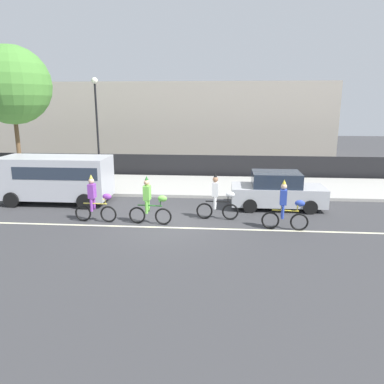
{
  "coord_description": "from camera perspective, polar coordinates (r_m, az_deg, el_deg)",
  "views": [
    {
      "loc": [
        2.25,
        -13.9,
        4.68
      ],
      "look_at": [
        0.98,
        1.2,
        1.0
      ],
      "focal_mm": 35.0,
      "sensor_mm": 36.0,
      "label": 1
    }
  ],
  "objects": [
    {
      "name": "fence_line",
      "position": [
        23.74,
        -0.71,
        4.0
      ],
      "size": [
        40.0,
        0.08,
        1.4
      ],
      "primitive_type": "cube",
      "color": "black",
      "rests_on": "ground"
    },
    {
      "name": "parade_cyclist_zebra",
      "position": [
        15.09,
        3.97,
        -1.12
      ],
      "size": [
        1.72,
        0.5,
        1.92
      ],
      "color": "black",
      "rests_on": "ground"
    },
    {
      "name": "street_lamp_post",
      "position": [
        22.93,
        -14.35,
        11.51
      ],
      "size": [
        0.36,
        0.36,
        5.86
      ],
      "color": "black",
      "rests_on": "sidewalk_curb"
    },
    {
      "name": "sidewalk_curb",
      "position": [
        21.03,
        -1.46,
        1.0
      ],
      "size": [
        60.0,
        5.0,
        0.15
      ],
      "primitive_type": "cube",
      "color": "#ADAAA3",
      "rests_on": "ground"
    },
    {
      "name": "parked_car_silver",
      "position": [
        17.14,
        12.85,
        0.15
      ],
      "size": [
        4.1,
        1.92,
        1.64
      ],
      "color": "#B7BABF",
      "rests_on": "ground"
    },
    {
      "name": "street_tree_near_lamp",
      "position": [
        23.61,
        -25.79,
        14.44
      ],
      "size": [
        4.29,
        4.29,
        7.54
      ],
      "color": "brown",
      "rests_on": "sidewalk_curb"
    },
    {
      "name": "building_backdrop",
      "position": [
        32.46,
        -5.56,
        10.72
      ],
      "size": [
        28.0,
        8.0,
        6.1
      ],
      "primitive_type": "cube",
      "color": "#B2A899",
      "rests_on": "ground"
    },
    {
      "name": "parked_van_silver",
      "position": [
        18.62,
        -19.83,
        2.31
      ],
      "size": [
        5.0,
        2.22,
        2.18
      ],
      "color": "silver",
      "rests_on": "ground"
    },
    {
      "name": "parade_cyclist_lime",
      "position": [
        14.56,
        -6.39,
        -1.72
      ],
      "size": [
        1.72,
        0.5,
        1.92
      ],
      "color": "black",
      "rests_on": "ground"
    },
    {
      "name": "parade_cyclist_purple",
      "position": [
        15.24,
        -14.52,
        -1.39
      ],
      "size": [
        1.72,
        0.5,
        1.92
      ],
      "color": "black",
      "rests_on": "ground"
    },
    {
      "name": "road_centre_line",
      "position": [
        14.37,
        -4.5,
        -5.38
      ],
      "size": [
        36.0,
        0.14,
        0.01
      ],
      "primitive_type": "cube",
      "color": "beige",
      "rests_on": "ground"
    },
    {
      "name": "ground_plane",
      "position": [
        14.84,
        -4.19,
        -4.77
      ],
      "size": [
        80.0,
        80.0,
        0.0
      ],
      "primitive_type": "plane",
      "color": "#38383A"
    },
    {
      "name": "parade_cyclist_cobalt",
      "position": [
        14.25,
        14.11,
        -2.4
      ],
      "size": [
        1.72,
        0.5,
        1.92
      ],
      "color": "black",
      "rests_on": "ground"
    }
  ]
}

